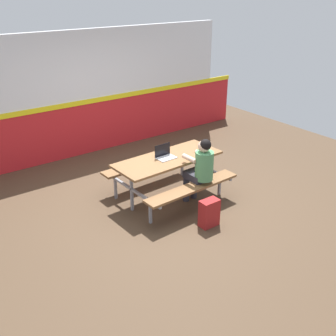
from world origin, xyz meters
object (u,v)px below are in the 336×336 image
at_px(student_nearer, 201,167).
at_px(laptop_silver, 165,155).
at_px(backpack_dark, 209,213).
at_px(picnic_table_main, 168,167).

height_order(student_nearer, laptop_silver, student_nearer).
bearing_deg(backpack_dark, picnic_table_main, 87.84).
bearing_deg(student_nearer, backpack_dark, -117.95).
bearing_deg(laptop_silver, backpack_dark, -90.26).
relative_size(picnic_table_main, backpack_dark, 4.32).
xyz_separation_m(laptop_silver, backpack_dark, (-0.01, -1.16, -0.57)).
bearing_deg(picnic_table_main, student_nearer, -64.30).
distance_m(student_nearer, laptop_silver, 0.66).
xyz_separation_m(picnic_table_main, laptop_silver, (-0.04, 0.04, 0.21)).
height_order(student_nearer, backpack_dark, student_nearer).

